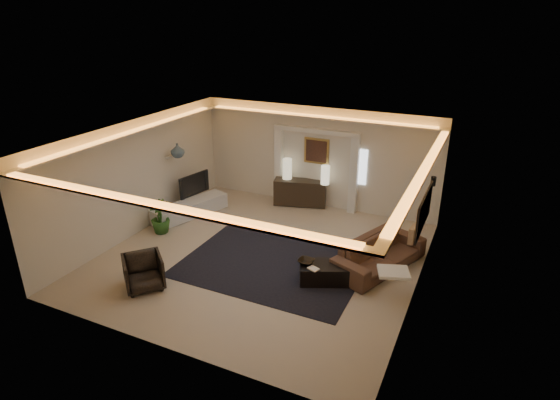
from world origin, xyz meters
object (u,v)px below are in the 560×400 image
at_px(coffee_table, 325,273).
at_px(armchair, 144,272).
at_px(sofa, 380,253).
at_px(console, 300,192).

bearing_deg(coffee_table, armchair, -175.39).
xyz_separation_m(sofa, armchair, (-4.21, -2.87, 0.01)).
bearing_deg(console, sofa, -55.52).
xyz_separation_m(sofa, coffee_table, (-0.89, -1.06, -0.14)).
xyz_separation_m(console, coffee_table, (2.10, -3.60, -0.20)).
bearing_deg(sofa, console, 71.54).
bearing_deg(armchair, coffee_table, -19.72).
bearing_deg(console, armchair, -117.83).
xyz_separation_m(console, armchair, (-1.22, -5.41, -0.04)).
bearing_deg(sofa, coffee_table, 161.95).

